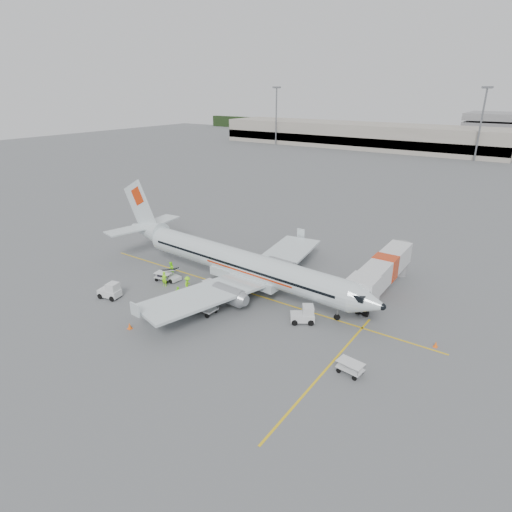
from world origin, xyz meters
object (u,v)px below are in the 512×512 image
object	(u,v)px
belt_loader	(168,270)
tug_mid	(178,301)
tug_fore	(302,314)
jet_bridge	(384,275)
tug_aft	(109,290)
aircraft	(241,246)

from	to	relation	value
belt_loader	tug_mid	bearing A→B (deg)	-31.63
belt_loader	tug_fore	xyz separation A→B (m)	(18.46, 0.19, -0.24)
belt_loader	jet_bridge	bearing A→B (deg)	31.44
belt_loader	tug_fore	world-z (taller)	belt_loader
tug_fore	tug_aft	size ratio (longest dim) A/B	0.99
tug_fore	tug_mid	bearing A→B (deg)	168.37
belt_loader	tug_fore	size ratio (longest dim) A/B	1.81
tug_aft	jet_bridge	bearing A→B (deg)	24.39
tug_fore	tug_aft	bearing A→B (deg)	166.84
jet_bridge	tug_mid	size ratio (longest dim) A/B	7.64
belt_loader	aircraft	bearing A→B (deg)	26.71
tug_aft	tug_mid	bearing A→B (deg)	5.50
jet_bridge	tug_fore	size ratio (longest dim) A/B	7.19
aircraft	tug_mid	world-z (taller)	aircraft
tug_fore	tug_mid	distance (m)	13.21
jet_bridge	belt_loader	bearing A→B (deg)	-154.71
tug_mid	jet_bridge	bearing A→B (deg)	25.76
aircraft	belt_loader	bearing A→B (deg)	-155.14
aircraft	tug_mid	distance (m)	9.42
jet_bridge	tug_mid	xyz separation A→B (m)	(-16.62, -15.77, -1.37)
belt_loader	tug_aft	world-z (taller)	belt_loader
aircraft	tug_fore	world-z (taller)	aircraft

